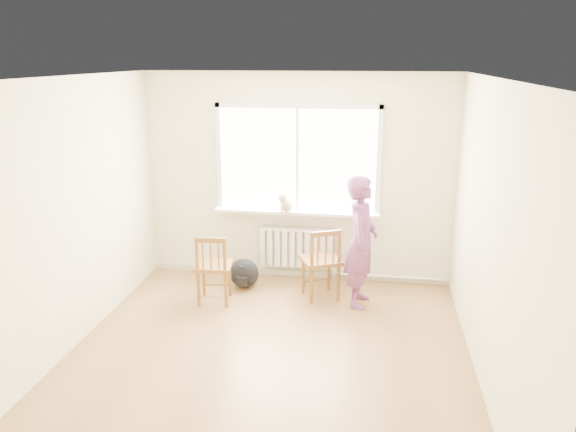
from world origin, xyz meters
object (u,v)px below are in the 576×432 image
at_px(cat, 286,203).
at_px(chair_right, 322,263).
at_px(chair_left, 213,269).
at_px(person, 361,242).
at_px(backpack, 244,273).

bearing_deg(cat, chair_right, -29.88).
bearing_deg(chair_left, person, -178.18).
bearing_deg(chair_left, backpack, -122.65).
relative_size(chair_right, backpack, 2.36).
bearing_deg(chair_left, chair_right, -172.23).
bearing_deg(backpack, chair_right, -10.64).
bearing_deg(chair_right, cat, -68.04).
xyz_separation_m(cat, backpack, (-0.51, -0.31, -0.88)).
relative_size(cat, backpack, 1.12).
xyz_separation_m(chair_right, person, (0.46, -0.07, 0.33)).
bearing_deg(cat, backpack, -134.56).
bearing_deg(cat, chair_left, -118.66).
bearing_deg(cat, person, -16.11).
bearing_deg(chair_right, chair_left, -9.90).
distance_m(person, cat, 1.17).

